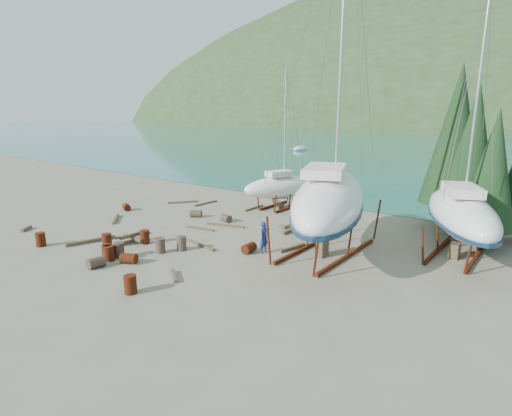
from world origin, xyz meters
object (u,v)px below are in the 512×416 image
Objects in this scene: large_sailboat_far at (461,213)px; small_sailboat_shore at (281,186)px; large_sailboat_near at (329,199)px; worker at (264,237)px.

large_sailboat_far is 1.36× the size of small_sailboat_shore.
large_sailboat_near is 11.92m from small_sailboat_shore.
large_sailboat_near is at bearing -53.23° from worker.
worker is at bearing -164.50° from large_sailboat_near.
large_sailboat_far reaches higher than worker.
worker is at bearing -169.44° from large_sailboat_far.
large_sailboat_near is 10.68× the size of worker.
worker is at bearing -37.58° from small_sailboat_shore.
small_sailboat_shore is (-8.76, 7.97, -1.36)m from large_sailboat_near.
small_sailboat_shore is (-14.95, 3.70, -0.67)m from large_sailboat_far.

